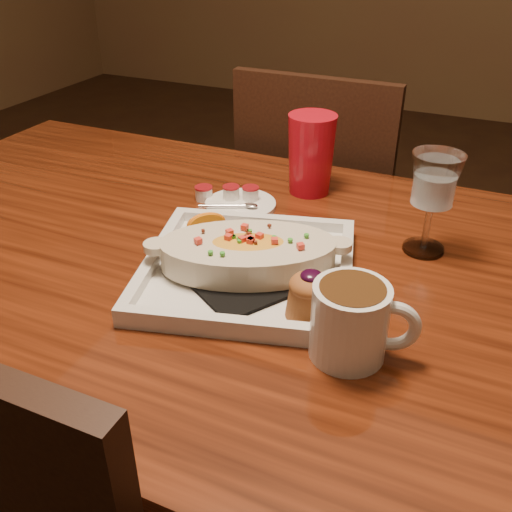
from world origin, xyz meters
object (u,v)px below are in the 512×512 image
at_px(chair_far, 322,221).
at_px(coffee_mug, 353,319).
at_px(table, 214,298).
at_px(goblet, 434,185).
at_px(red_tumbler, 311,154).
at_px(saucer, 239,202).
at_px(plate, 251,261).

bearing_deg(chair_far, coffee_mug, 109.95).
height_order(table, goblet, goblet).
distance_m(chair_far, red_tumbler, 0.47).
relative_size(saucer, red_tumbler, 0.86).
xyz_separation_m(chair_far, red_tumbler, (0.07, -0.33, 0.32)).
height_order(coffee_mug, goblet, goblet).
distance_m(saucer, red_tumbler, 0.17).
bearing_deg(goblet, plate, -139.43).
relative_size(plate, saucer, 2.84).
height_order(plate, goblet, goblet).
bearing_deg(goblet, chair_far, 124.27).
relative_size(goblet, red_tumbler, 1.08).
xyz_separation_m(plate, red_tumbler, (-0.03, 0.35, 0.05)).
bearing_deg(goblet, red_tumbler, 150.18).
distance_m(chair_far, plate, 0.74).
bearing_deg(plate, saucer, 104.88).
relative_size(coffee_mug, goblet, 0.79).
bearing_deg(saucer, table, -79.72).
height_order(table, saucer, saucer).
xyz_separation_m(saucer, red_tumbler, (0.10, 0.12, 0.07)).
bearing_deg(saucer, coffee_mug, -46.37).
height_order(chair_far, saucer, chair_far).
distance_m(table, goblet, 0.42).
xyz_separation_m(goblet, red_tumbler, (-0.26, 0.15, -0.04)).
height_order(chair_far, plate, chair_far).
height_order(chair_far, red_tumbler, chair_far).
distance_m(goblet, red_tumbler, 0.30).
xyz_separation_m(chair_far, goblet, (0.33, -0.48, 0.36)).
bearing_deg(chair_far, goblet, 124.27).
xyz_separation_m(plate, saucer, (-0.13, 0.22, -0.02)).
relative_size(goblet, saucer, 1.25).
height_order(plate, red_tumbler, red_tumbler).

